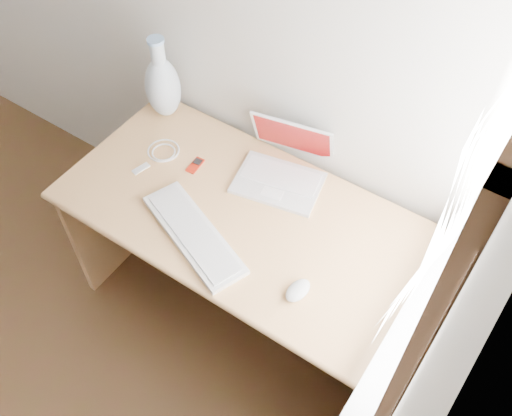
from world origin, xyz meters
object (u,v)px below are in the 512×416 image
Objects in this scene: external_keyboard at (194,234)px; vase at (163,85)px; desk at (257,232)px; laptop at (285,168)px.

external_keyboard is 1.37× the size of vase.
laptop is (0.03, 0.14, 0.25)m from desk.
desk is 0.35m from external_keyboard.
external_keyboard is 0.66m from vase.
desk is 0.69m from vase.
vase reaches higher than external_keyboard.
laptop is 0.60m from vase.
external_keyboard reaches higher than desk.
desk is 3.82× the size of laptop.
vase is (-0.59, 0.03, 0.10)m from laptop.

